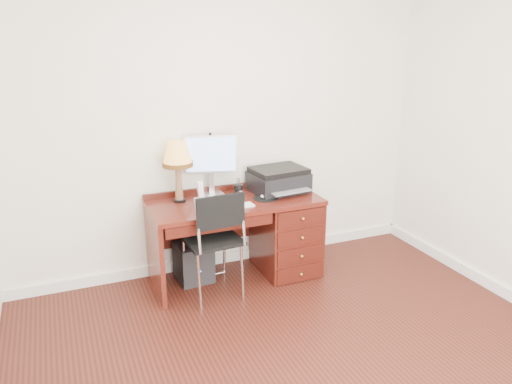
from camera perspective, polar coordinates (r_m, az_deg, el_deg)
name	(u,v)px	position (r m, az deg, el deg)	size (l,w,h in m)	color
ground	(308,367)	(3.60, 5.91, -19.23)	(4.00, 4.00, 0.00)	black
room_shell	(270,314)	(4.03, 1.59, -13.73)	(4.00, 4.00, 4.00)	white
desk	(268,230)	(4.62, 1.39, -4.40)	(1.50, 0.67, 0.75)	#551912
monitor	(210,158)	(4.46, -5.27, 3.94)	(0.47, 0.21, 0.55)	silver
keyboard	(233,207)	(4.19, -2.69, -1.73)	(0.37, 0.11, 0.01)	white
mouse_pad	(265,197)	(4.42, 1.09, -0.61)	(0.22, 0.22, 0.04)	black
printer	(279,180)	(4.61, 2.59, 1.43)	(0.53, 0.43, 0.22)	black
leg_lamp	(177,158)	(4.29, -8.97, 3.89)	(0.26, 0.26, 0.53)	black
phone	(201,197)	(4.32, -6.33, -0.54)	(0.10, 0.10, 0.19)	white
pen_cup	(239,190)	(4.48, -2.01, 0.20)	(0.08, 0.08, 0.10)	black
chair	(214,234)	(4.12, -4.81, -4.81)	(0.48, 0.48, 0.95)	black
equipment_box	(194,262)	(4.59, -7.13, -7.94)	(0.30, 0.30, 0.35)	black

